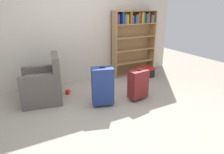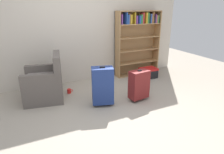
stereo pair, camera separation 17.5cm
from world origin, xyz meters
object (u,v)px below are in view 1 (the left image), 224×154
object	(u,v)px
armchair	(44,85)
suitcase_navy_blue	(103,86)
bookshelf	(134,38)
storage_box	(145,72)
suitcase_dark_red	(138,84)
mug	(67,92)

from	to	relation	value
armchair	suitcase_navy_blue	xyz separation A→B (m)	(0.90, -0.70, 0.07)
bookshelf	storage_box	world-z (taller)	bookshelf
armchair	storage_box	world-z (taller)	armchair
bookshelf	suitcase_navy_blue	bearing A→B (deg)	-139.88
suitcase_dark_red	armchair	bearing A→B (deg)	153.41
bookshelf	suitcase_dark_red	world-z (taller)	bookshelf
armchair	suitcase_navy_blue	size ratio (longest dim) A/B	1.21
suitcase_navy_blue	suitcase_dark_red	xyz separation A→B (m)	(0.71, -0.11, -0.06)
armchair	mug	xyz separation A→B (m)	(0.46, 0.08, -0.27)
armchair	mug	size ratio (longest dim) A/B	7.50
mug	storage_box	bearing A→B (deg)	2.39
armchair	suitcase_navy_blue	distance (m)	1.14
suitcase_navy_blue	suitcase_dark_red	size ratio (longest dim) A/B	1.21
mug	suitcase_dark_red	distance (m)	1.48
mug	suitcase_navy_blue	bearing A→B (deg)	-60.37
bookshelf	storage_box	distance (m)	0.93
storage_box	suitcase_dark_red	distance (m)	1.35
armchair	storage_box	size ratio (longest dim) A/B	2.12
armchair	suitcase_dark_red	bearing A→B (deg)	-26.59
bookshelf	mug	bearing A→B (deg)	-165.55
suitcase_navy_blue	suitcase_dark_red	distance (m)	0.72
mug	storage_box	xyz separation A→B (m)	(2.06, 0.09, 0.09)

